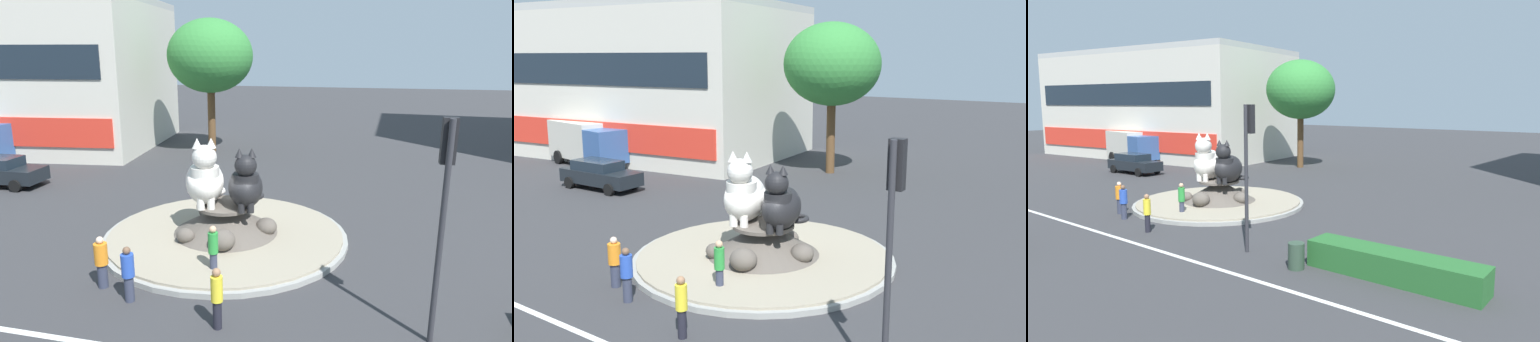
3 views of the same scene
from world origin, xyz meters
The scene contains 14 objects.
ground_plane centered at (0.00, 0.00, 0.00)m, with size 160.00×160.00×0.00m, color #333335.
lane_centreline centered at (0.00, -7.07, 0.00)m, with size 112.00×0.20×0.01m, color silver.
roundabout_island centered at (0.01, -0.02, 0.45)m, with size 9.16×9.16×1.36m.
cat_statue_white centered at (-0.74, -0.10, 2.31)m, with size 2.13×2.85×2.58m.
cat_statue_black centered at (0.83, -0.16, 2.20)m, with size 1.75×2.50×2.29m.
traffic_light_mast centered at (6.75, -4.99, 3.80)m, with size 0.32×0.46×5.48m.
shophouse_block centered at (-22.65, 14.41, 5.33)m, with size 26.09×15.83×10.67m.
broadleaf_tree_behind_island centered at (-5.59, 15.02, 6.61)m, with size 5.85×5.85×9.13m.
pedestrian_green_shirt centered at (0.52, -3.04, 0.90)m, with size 0.32×0.32×1.68m.
pedestrian_yellow_shirt centered at (1.53, -5.74, 0.90)m, with size 0.31×0.31×1.67m.
pedestrian_blue_shirt centered at (-1.31, -5.04, 0.87)m, with size 0.36×0.36×1.66m.
pedestrian_orange_shirt centered at (-2.48, -4.50, 0.85)m, with size 0.40×0.40×1.63m.
sedan_on_far_lane centered at (-13.77, 4.05, 0.82)m, with size 4.82×2.05×1.56m.
delivery_box_truck centered at (-20.07, 8.07, 1.58)m, with size 6.79×3.11×2.87m.
Camera 2 is at (10.99, -15.47, 7.06)m, focal length 39.78 mm.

